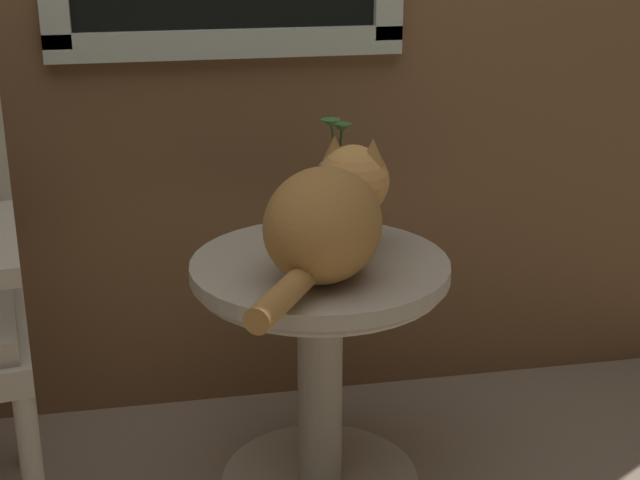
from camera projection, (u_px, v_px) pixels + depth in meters
wicker_side_table at (320, 340)px, 2.16m from camera, size 0.58×0.58×0.59m
cat at (328, 217)px, 1.98m from camera, size 0.38×0.54×0.26m
pewter_vase_with_ivy at (337, 202)px, 2.19m from camera, size 0.12×0.12×0.30m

